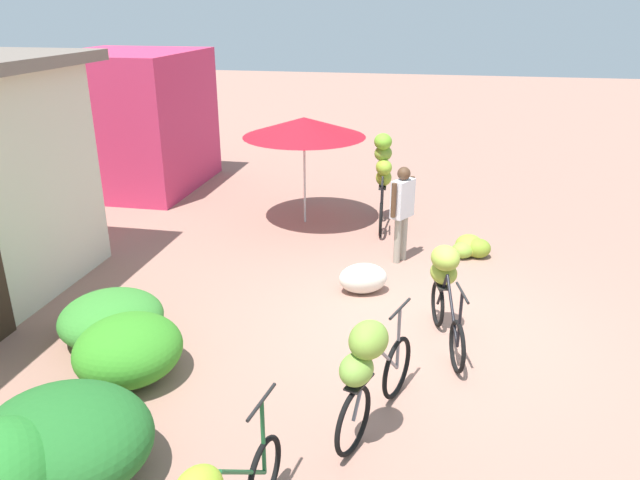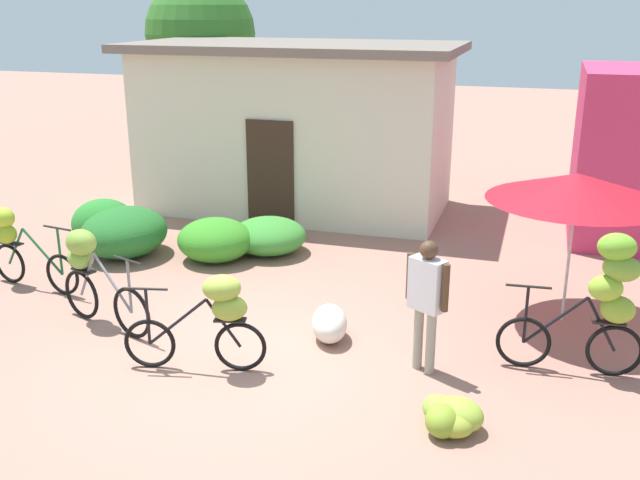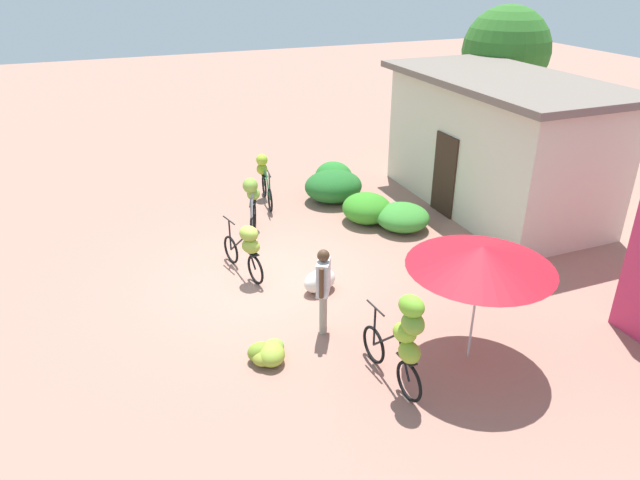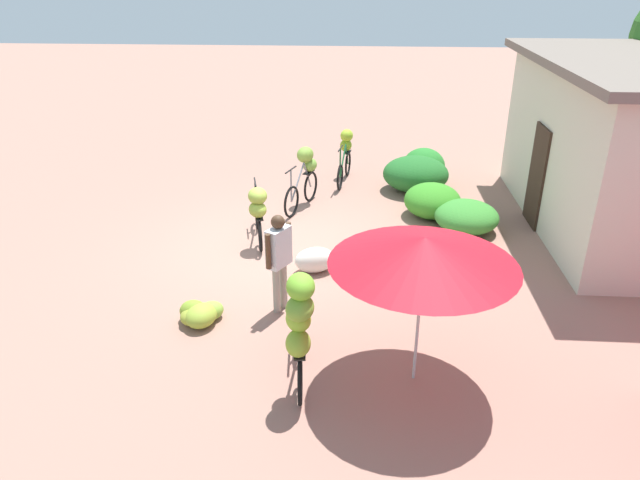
{
  "view_description": "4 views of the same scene",
  "coord_description": "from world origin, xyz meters",
  "px_view_note": "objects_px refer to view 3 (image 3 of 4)",
  "views": [
    {
      "loc": [
        -6.96,
        -0.13,
        3.91
      ],
      "look_at": [
        0.71,
        1.4,
        0.84
      ],
      "focal_mm": 33.98,
      "sensor_mm": 36.0,
      "label": 1
    },
    {
      "loc": [
        3.22,
        -7.1,
        4.04
      ],
      "look_at": [
        0.55,
        1.52,
        1.06
      ],
      "focal_mm": 40.74,
      "sensor_mm": 36.0,
      "label": 2
    },
    {
      "loc": [
        9.91,
        -2.8,
        5.86
      ],
      "look_at": [
        1.16,
        0.7,
        1.23
      ],
      "focal_mm": 32.73,
      "sensor_mm": 36.0,
      "label": 3
    },
    {
      "loc": [
        9.78,
        1.48,
        4.81
      ],
      "look_at": [
        1.16,
        0.91,
        0.73
      ],
      "focal_mm": 32.82,
      "sensor_mm": 36.0,
      "label": 4
    }
  ],
  "objects_px": {
    "bicycle_by_shop": "(405,336)",
    "banana_pile_on_ground": "(268,353)",
    "produce_sack": "(320,281)",
    "building_low": "(497,143)",
    "tree_behind_building": "(506,51)",
    "bicycle_near_pile": "(252,201)",
    "person_vendor": "(323,283)",
    "bicycle_center_loaded": "(247,246)",
    "bicycle_leftmost": "(264,175)",
    "market_umbrella": "(481,257)"
  },
  "relations": [
    {
      "from": "bicycle_center_loaded",
      "to": "produce_sack",
      "type": "relative_size",
      "value": 2.31
    },
    {
      "from": "bicycle_by_shop",
      "to": "person_vendor",
      "type": "height_order",
      "value": "bicycle_by_shop"
    },
    {
      "from": "tree_behind_building",
      "to": "bicycle_near_pile",
      "type": "bearing_deg",
      "value": -73.72
    },
    {
      "from": "market_umbrella",
      "to": "bicycle_center_loaded",
      "type": "height_order",
      "value": "market_umbrella"
    },
    {
      "from": "bicycle_by_shop",
      "to": "produce_sack",
      "type": "height_order",
      "value": "bicycle_by_shop"
    },
    {
      "from": "building_low",
      "to": "produce_sack",
      "type": "height_order",
      "value": "building_low"
    },
    {
      "from": "produce_sack",
      "to": "person_vendor",
      "type": "distance_m",
      "value": 1.52
    },
    {
      "from": "bicycle_center_loaded",
      "to": "tree_behind_building",
      "type": "bearing_deg",
      "value": 116.25
    },
    {
      "from": "bicycle_by_shop",
      "to": "person_vendor",
      "type": "bearing_deg",
      "value": -165.29
    },
    {
      "from": "building_low",
      "to": "market_umbrella",
      "type": "xyz_separation_m",
      "value": [
        5.18,
        -4.22,
        0.16
      ]
    },
    {
      "from": "bicycle_leftmost",
      "to": "person_vendor",
      "type": "height_order",
      "value": "person_vendor"
    },
    {
      "from": "person_vendor",
      "to": "tree_behind_building",
      "type": "bearing_deg",
      "value": 128.51
    },
    {
      "from": "market_umbrella",
      "to": "banana_pile_on_ground",
      "type": "height_order",
      "value": "market_umbrella"
    },
    {
      "from": "building_low",
      "to": "banana_pile_on_ground",
      "type": "distance_m",
      "value": 8.48
    },
    {
      "from": "bicycle_center_loaded",
      "to": "bicycle_by_shop",
      "type": "bearing_deg",
      "value": 16.02
    },
    {
      "from": "bicycle_leftmost",
      "to": "person_vendor",
      "type": "relative_size",
      "value": 1.05
    },
    {
      "from": "produce_sack",
      "to": "person_vendor",
      "type": "xyz_separation_m",
      "value": [
        1.25,
        -0.44,
        0.73
      ]
    },
    {
      "from": "bicycle_leftmost",
      "to": "banana_pile_on_ground",
      "type": "xyz_separation_m",
      "value": [
        6.59,
        -1.96,
        -0.54
      ]
    },
    {
      "from": "tree_behind_building",
      "to": "produce_sack",
      "type": "height_order",
      "value": "tree_behind_building"
    },
    {
      "from": "bicycle_leftmost",
      "to": "bicycle_center_loaded",
      "type": "bearing_deg",
      "value": -21.34
    },
    {
      "from": "market_umbrella",
      "to": "produce_sack",
      "type": "bearing_deg",
      "value": -152.07
    },
    {
      "from": "market_umbrella",
      "to": "banana_pile_on_ground",
      "type": "distance_m",
      "value": 3.64
    },
    {
      "from": "market_umbrella",
      "to": "building_low",
      "type": "bearing_deg",
      "value": 140.84
    },
    {
      "from": "market_umbrella",
      "to": "person_vendor",
      "type": "height_order",
      "value": "market_umbrella"
    },
    {
      "from": "building_low",
      "to": "tree_behind_building",
      "type": "bearing_deg",
      "value": 142.34
    },
    {
      "from": "bicycle_center_loaded",
      "to": "produce_sack",
      "type": "distance_m",
      "value": 1.6
    },
    {
      "from": "banana_pile_on_ground",
      "to": "produce_sack",
      "type": "bearing_deg",
      "value": 137.23
    },
    {
      "from": "produce_sack",
      "to": "banana_pile_on_ground",
      "type": "bearing_deg",
      "value": -42.77
    },
    {
      "from": "building_low",
      "to": "tree_behind_building",
      "type": "relative_size",
      "value": 1.38
    },
    {
      "from": "bicycle_near_pile",
      "to": "bicycle_center_loaded",
      "type": "xyz_separation_m",
      "value": [
        2.07,
        -0.69,
        -0.05
      ]
    },
    {
      "from": "bicycle_center_loaded",
      "to": "person_vendor",
      "type": "xyz_separation_m",
      "value": [
        2.26,
        0.69,
        0.23
      ]
    },
    {
      "from": "bicycle_by_shop",
      "to": "banana_pile_on_ground",
      "type": "xyz_separation_m",
      "value": [
        -1.42,
        -1.63,
        -0.85
      ]
    },
    {
      "from": "banana_pile_on_ground",
      "to": "person_vendor",
      "type": "height_order",
      "value": "person_vendor"
    },
    {
      "from": "tree_behind_building",
      "to": "bicycle_center_loaded",
      "type": "xyz_separation_m",
      "value": [
        4.58,
        -9.3,
        -2.56
      ]
    },
    {
      "from": "bicycle_by_shop",
      "to": "produce_sack",
      "type": "xyz_separation_m",
      "value": [
        -3.13,
        -0.06,
        -0.78
      ]
    },
    {
      "from": "market_umbrella",
      "to": "bicycle_leftmost",
      "type": "height_order",
      "value": "market_umbrella"
    },
    {
      "from": "building_low",
      "to": "bicycle_by_shop",
      "type": "xyz_separation_m",
      "value": [
        5.52,
        -5.64,
        -0.66
      ]
    },
    {
      "from": "market_umbrella",
      "to": "bicycle_center_loaded",
      "type": "relative_size",
      "value": 1.38
    },
    {
      "from": "bicycle_leftmost",
      "to": "bicycle_by_shop",
      "type": "height_order",
      "value": "bicycle_by_shop"
    },
    {
      "from": "market_umbrella",
      "to": "bicycle_by_shop",
      "type": "bearing_deg",
      "value": -76.51
    },
    {
      "from": "tree_behind_building",
      "to": "market_umbrella",
      "type": "xyz_separation_m",
      "value": [
        8.38,
        -6.69,
        -1.46
      ]
    },
    {
      "from": "bicycle_center_loaded",
      "to": "bicycle_by_shop",
      "type": "height_order",
      "value": "bicycle_by_shop"
    },
    {
      "from": "market_umbrella",
      "to": "bicycle_leftmost",
      "type": "relative_size",
      "value": 1.36
    },
    {
      "from": "produce_sack",
      "to": "bicycle_near_pile",
      "type": "bearing_deg",
      "value": -171.79
    },
    {
      "from": "bicycle_leftmost",
      "to": "person_vendor",
      "type": "bearing_deg",
      "value": -7.61
    },
    {
      "from": "bicycle_near_pile",
      "to": "banana_pile_on_ground",
      "type": "xyz_separation_m",
      "value": [
        4.78,
        -1.13,
        -0.62
      ]
    },
    {
      "from": "bicycle_near_pile",
      "to": "person_vendor",
      "type": "relative_size",
      "value": 1.02
    },
    {
      "from": "building_low",
      "to": "bicycle_near_pile",
      "type": "xyz_separation_m",
      "value": [
        -0.69,
        -6.14,
        -0.88
      ]
    },
    {
      "from": "building_low",
      "to": "bicycle_leftmost",
      "type": "relative_size",
      "value": 3.85
    },
    {
      "from": "building_low",
      "to": "person_vendor",
      "type": "bearing_deg",
      "value": -59.28
    }
  ]
}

